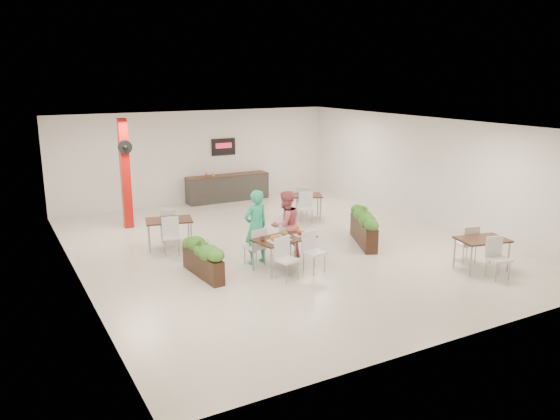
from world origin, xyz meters
The scene contains 12 objects.
ground centered at (0.00, 0.00, 0.00)m, with size 12.00×12.00×0.00m, color beige.
room_shell centered at (0.00, 0.00, 2.01)m, with size 10.10×12.10×3.22m.
red_column centered at (-3.00, 3.79, 1.64)m, with size 0.40×0.41×3.20m.
service_counter centered at (1.00, 5.65, 0.49)m, with size 3.00×0.64×2.20m.
main_table centered at (-0.70, -1.52, 0.64)m, with size 1.52×1.81×0.92m.
diner_man centered at (-1.10, -0.86, 0.90)m, with size 0.65×0.43×1.79m, color #29B584.
diner_woman centered at (-0.30, -0.86, 0.84)m, with size 0.82×0.64×1.68m, color #DD6270.
planter_left centered at (-2.53, -1.08, 0.49)m, with size 0.50×1.72×0.89m.
planter_right centered at (2.10, -0.85, 0.50)m, with size 1.05×1.85×1.04m.
side_table_a centered at (-2.53, 1.34, 0.63)m, with size 1.32×1.67×0.92m.
side_table_b centered at (2.11, 2.22, 0.62)m, with size 1.28×1.65×0.92m.
side_table_c centered at (3.25, -3.78, 0.62)m, with size 1.25×1.67×0.92m.
Camera 1 is at (-6.57, -12.01, 4.38)m, focal length 35.00 mm.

